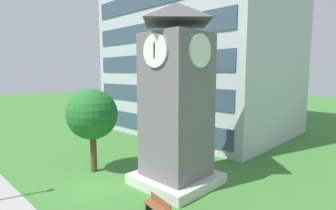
# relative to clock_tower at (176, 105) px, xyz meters

# --- Properties ---
(ground_plane) EXTENTS (160.00, 160.00, 0.00)m
(ground_plane) POSITION_rel_clock_tower_xyz_m (-3.42, -4.10, -5.01)
(ground_plane) COLOR #3D7A33
(office_building) EXTENTS (20.24, 15.23, 28.80)m
(office_building) POSITION_rel_clock_tower_xyz_m (-8.93, 13.92, 9.39)
(office_building) COLOR #B7BCC6
(office_building) RESTS_ON ground
(clock_tower) EXTENTS (4.64, 4.64, 11.15)m
(clock_tower) POSITION_rel_clock_tower_xyz_m (0.00, 0.00, 0.00)
(clock_tower) COLOR slate
(clock_tower) RESTS_ON ground
(park_bench) EXTENTS (1.86, 0.83, 0.88)m
(park_bench) POSITION_rel_clock_tower_xyz_m (2.02, -3.53, -4.55)
(park_bench) COLOR brown
(park_bench) RESTS_ON ground
(tree_by_building) EXTENTS (3.54, 3.54, 5.91)m
(tree_by_building) POSITION_rel_clock_tower_xyz_m (-5.58, -2.62, -0.91)
(tree_by_building) COLOR #513823
(tree_by_building) RESTS_ON ground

